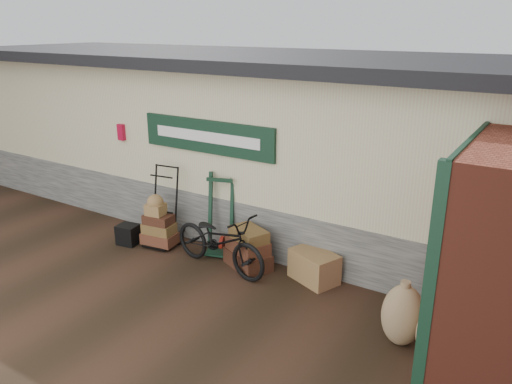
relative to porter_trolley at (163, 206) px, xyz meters
The scene contains 10 objects.
ground 1.38m from the porter_trolley, 30.39° to the right, with size 80.00×80.00×0.00m, color black.
station_building 2.53m from the porter_trolley, 64.46° to the left, with size 14.40×4.10×3.20m.
porter_trolley is the anchor object (origin of this frame).
green_barrow 1.08m from the porter_trolley, 13.36° to the left, with size 0.50×0.42×1.37m, color black, non-canonical shape.
suitcase_stack 1.78m from the porter_trolley, ahead, with size 0.76×0.48×0.68m, color #351B11, non-canonical shape.
wicker_hamper 2.88m from the porter_trolley, ahead, with size 0.71×0.46×0.46m, color olive.
black_trunk 0.84m from the porter_trolley, 145.41° to the right, with size 0.35×0.30×0.35m, color black.
bicycle 1.44m from the porter_trolley, 10.64° to the right, with size 1.85×0.64×1.07m, color black.
burlap_sack_left 4.49m from the porter_trolley, ahead, with size 0.50×0.42×0.80m, color #917C4E.
burlap_sack_right 4.97m from the porter_trolley, 10.35° to the right, with size 0.48×0.41×0.77m, color #917C4E.
Camera 1 is at (4.69, -5.40, 3.72)m, focal length 35.00 mm.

